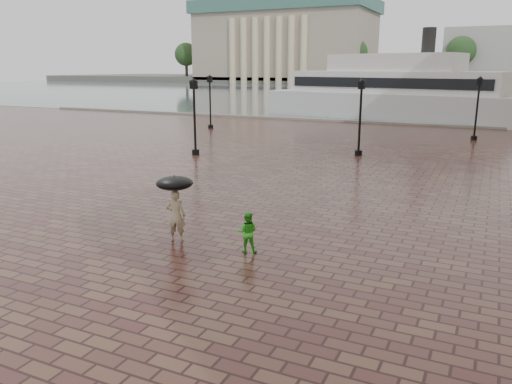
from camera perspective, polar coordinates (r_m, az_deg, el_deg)
ground at (r=19.23m, az=-7.61°, el=-1.60°), size 300.00×300.00×0.00m
harbour_water at (r=108.08m, az=20.34°, el=10.50°), size 240.00×240.00×0.00m
quay_edge at (r=48.83m, az=13.37°, el=7.65°), size 80.00×0.60×0.30m
far_shore at (r=175.82m, az=22.59°, el=11.68°), size 300.00×60.00×2.00m
museum at (r=173.07m, az=3.41°, el=16.96°), size 57.00×32.50×26.00m
far_trees at (r=153.87m, az=22.38°, el=14.66°), size 188.00×8.00×13.50m
street_lamps at (r=35.10m, az=5.99°, el=9.38°), size 21.44×14.44×4.40m
adult_pedestrian at (r=15.25m, az=-9.15°, el=-2.70°), size 0.68×0.57×1.60m
child_pedestrian at (r=14.24m, az=-0.98°, el=-4.61°), size 0.69×0.60×1.18m
ferry_near at (r=53.85m, az=15.44°, el=10.93°), size 27.69×12.31×8.83m
umbrella at (r=14.99m, az=-9.30°, el=1.00°), size 1.10×1.10×1.12m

